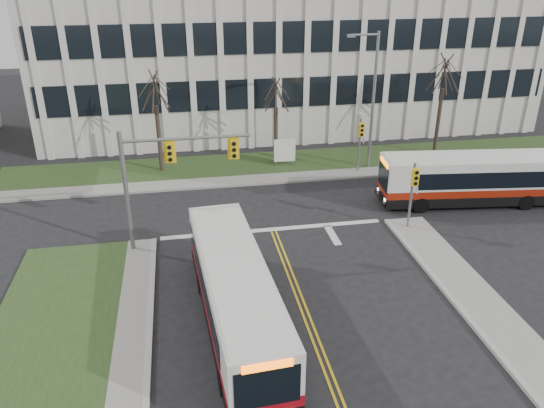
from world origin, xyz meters
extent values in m
plane|color=black|center=(0.00, 0.00, 0.00)|extent=(120.00, 120.00, 0.00)
cube|color=#9E9B93|center=(5.00, 15.20, 0.07)|extent=(44.00, 1.60, 0.14)
cube|color=#2D431D|center=(5.00, 18.00, 0.06)|extent=(44.00, 5.00, 0.12)
cube|color=silver|center=(5.00, 30.00, 6.00)|extent=(40.00, 16.00, 12.00)
cylinder|color=slate|center=(-7.30, 7.20, 3.10)|extent=(0.22, 0.22, 6.20)
cylinder|color=slate|center=(-4.30, 7.20, 5.70)|extent=(6.00, 0.16, 0.16)
cube|color=yellow|center=(-5.10, 7.05, 5.10)|extent=(0.34, 0.24, 0.92)
cube|color=yellow|center=(-2.10, 7.05, 5.10)|extent=(0.34, 0.24, 0.92)
cylinder|color=slate|center=(7.20, 7.00, 1.90)|extent=(0.14, 0.14, 3.80)
cube|color=yellow|center=(7.20, 6.80, 3.10)|extent=(0.34, 0.24, 0.92)
cylinder|color=slate|center=(7.20, 15.50, 1.90)|extent=(0.14, 0.14, 3.80)
cube|color=yellow|center=(7.20, 15.30, 3.10)|extent=(0.34, 0.24, 0.92)
cylinder|color=slate|center=(8.20, 16.20, 4.60)|extent=(0.20, 0.20, 9.20)
cylinder|color=slate|center=(7.30, 16.20, 9.00)|extent=(1.80, 0.14, 0.14)
cube|color=slate|center=(6.40, 16.20, 8.95)|extent=(0.50, 0.25, 0.18)
cylinder|color=slate|center=(1.90, 17.50, 0.50)|extent=(0.08, 0.08, 1.00)
cylinder|color=slate|center=(3.10, 17.50, 0.50)|extent=(0.08, 0.08, 1.00)
cube|color=white|center=(2.50, 17.50, 1.20)|extent=(1.50, 0.12, 1.60)
cylinder|color=#42352B|center=(-6.00, 18.00, 2.31)|extent=(0.28, 0.28, 4.62)
cylinder|color=#42352B|center=(2.00, 18.20, 2.05)|extent=(0.28, 0.28, 4.09)
cylinder|color=#42352B|center=(14.00, 18.00, 2.48)|extent=(0.28, 0.28, 4.95)
camera|label=1|loc=(-4.49, -16.84, 13.30)|focal=35.00mm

